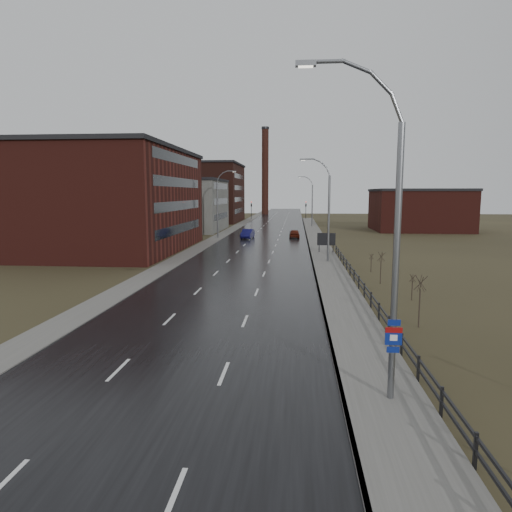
% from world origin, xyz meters
% --- Properties ---
extents(ground, '(320.00, 320.00, 0.00)m').
position_xyz_m(ground, '(0.00, 0.00, 0.00)').
color(ground, '#2D2819').
rests_on(ground, ground).
extents(road, '(14.00, 300.00, 0.06)m').
position_xyz_m(road, '(0.00, 60.00, 0.03)').
color(road, black).
rests_on(road, ground).
extents(sidewalk_right, '(3.20, 180.00, 0.18)m').
position_xyz_m(sidewalk_right, '(8.60, 35.00, 0.09)').
color(sidewalk_right, '#595651').
rests_on(sidewalk_right, ground).
extents(curb_right, '(0.16, 180.00, 0.18)m').
position_xyz_m(curb_right, '(7.08, 35.00, 0.09)').
color(curb_right, slate).
rests_on(curb_right, ground).
extents(sidewalk_left, '(2.40, 260.00, 0.12)m').
position_xyz_m(sidewalk_left, '(-8.20, 60.00, 0.06)').
color(sidewalk_left, '#595651').
rests_on(sidewalk_left, ground).
extents(warehouse_near, '(22.44, 28.56, 13.50)m').
position_xyz_m(warehouse_near, '(-20.99, 45.00, 6.76)').
color(warehouse_near, '#471914').
rests_on(warehouse_near, ground).
extents(warehouse_mid, '(16.32, 20.40, 10.50)m').
position_xyz_m(warehouse_mid, '(-17.99, 78.00, 5.26)').
color(warehouse_mid, slate).
rests_on(warehouse_mid, ground).
extents(warehouse_far, '(26.52, 24.48, 15.50)m').
position_xyz_m(warehouse_far, '(-22.99, 108.00, 7.76)').
color(warehouse_far, '#331611').
rests_on(warehouse_far, ground).
extents(building_right, '(18.36, 16.32, 8.50)m').
position_xyz_m(building_right, '(30.30, 82.00, 4.26)').
color(building_right, '#471914').
rests_on(building_right, ground).
extents(smokestack, '(2.70, 2.70, 30.70)m').
position_xyz_m(smokestack, '(-6.00, 150.00, 15.50)').
color(smokestack, '#331611').
rests_on(smokestack, ground).
extents(streetlight_main, '(3.91, 0.29, 12.11)m').
position_xyz_m(streetlight_main, '(8.47, 2.00, 6.06)').
color(streetlight_main, slate).
rests_on(streetlight_main, ground).
extents(streetlight_right_mid, '(3.36, 0.28, 11.35)m').
position_xyz_m(streetlight_right_mid, '(8.50, 36.00, 5.84)').
color(streetlight_right_mid, slate).
rests_on(streetlight_right_mid, ground).
extents(streetlight_left, '(3.36, 0.28, 11.35)m').
position_xyz_m(streetlight_left, '(-7.70, 62.00, 5.84)').
color(streetlight_left, slate).
rests_on(streetlight_left, ground).
extents(streetlight_right_far, '(3.36, 0.28, 11.35)m').
position_xyz_m(streetlight_right_far, '(8.50, 90.00, 5.84)').
color(streetlight_right_far, slate).
rests_on(streetlight_right_far, ground).
extents(guardrail, '(0.10, 53.05, 1.10)m').
position_xyz_m(guardrail, '(10.30, 18.31, 0.71)').
color(guardrail, black).
rests_on(guardrail, ground).
extents(shrub_c, '(0.71, 0.75, 3.02)m').
position_xyz_m(shrub_c, '(12.33, 11.80, 1.61)').
color(shrub_c, '#382D23').
rests_on(shrub_c, ground).
extents(shrub_d, '(0.45, 0.48, 1.90)m').
position_xyz_m(shrub_d, '(13.60, 18.58, 1.00)').
color(shrub_d, '#382D23').
rests_on(shrub_d, ground).
extents(shrub_e, '(0.64, 0.68, 2.72)m').
position_xyz_m(shrub_e, '(12.44, 24.48, 1.45)').
color(shrub_e, '#382D23').
rests_on(shrub_e, ground).
extents(shrub_f, '(0.43, 0.45, 1.78)m').
position_xyz_m(shrub_f, '(12.59, 30.39, 0.94)').
color(shrub_f, '#382D23').
rests_on(shrub_f, ground).
extents(billboard, '(2.30, 0.17, 2.62)m').
position_xyz_m(billboard, '(9.10, 43.88, 1.76)').
color(billboard, black).
rests_on(billboard, ground).
extents(traffic_light_left, '(0.58, 2.73, 5.30)m').
position_xyz_m(traffic_light_left, '(-8.00, 120.00, 4.60)').
color(traffic_light_left, black).
rests_on(traffic_light_left, ground).
extents(traffic_light_right, '(0.58, 2.73, 5.30)m').
position_xyz_m(traffic_light_right, '(8.00, 120.00, 4.60)').
color(traffic_light_right, black).
rests_on(traffic_light_right, ground).
extents(car_near, '(2.05, 4.89, 1.57)m').
position_xyz_m(car_near, '(-2.88, 61.79, 0.79)').
color(car_near, '#0F0E47').
rests_on(car_near, ground).
extents(car_far, '(1.85, 4.34, 1.46)m').
position_xyz_m(car_far, '(4.98, 63.59, 0.73)').
color(car_far, '#54190E').
rests_on(car_far, ground).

